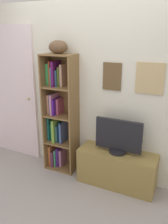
# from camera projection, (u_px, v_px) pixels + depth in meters

# --- Properties ---
(ground) EXTENTS (5.20, 5.20, 0.04)m
(ground) POSITION_uv_depth(u_px,v_px,m) (49.00, 221.00, 2.53)
(ground) COLOR #999390
(back_wall) EXTENTS (4.80, 0.08, 2.31)m
(back_wall) POSITION_uv_depth(u_px,v_px,m) (93.00, 93.00, 3.12)
(back_wall) COLOR silver
(back_wall) RESTS_ON ground
(bookshelf) EXTENTS (0.45, 0.28, 1.66)m
(bookshelf) POSITION_uv_depth(u_px,v_px,m) (59.00, 116.00, 3.30)
(bookshelf) COLOR brown
(bookshelf) RESTS_ON ground
(football) EXTENTS (0.28, 0.23, 0.17)m
(football) POSITION_uv_depth(u_px,v_px,m) (58.00, 47.00, 2.95)
(football) COLOR brown
(football) RESTS_ON bookshelf
(tv_stand) EXTENTS (1.00, 0.36, 0.47)m
(tv_stand) POSITION_uv_depth(u_px,v_px,m) (117.00, 168.00, 3.05)
(tv_stand) COLOR olive
(tv_stand) RESTS_ON ground
(television) EXTENTS (0.59, 0.22, 0.44)m
(television) POSITION_uv_depth(u_px,v_px,m) (118.00, 137.00, 2.91)
(television) COLOR black
(television) RESTS_ON tv_stand
(door) EXTENTS (0.89, 0.09, 2.03)m
(door) POSITION_uv_depth(u_px,v_px,m) (12.00, 93.00, 3.67)
(door) COLOR silver
(door) RESTS_ON ground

